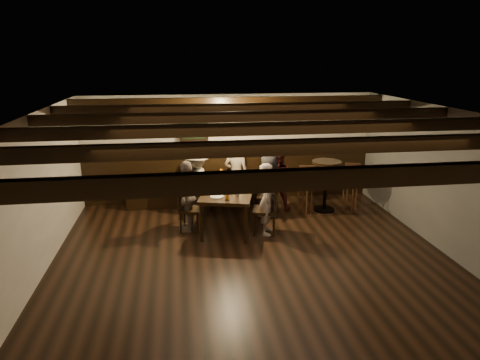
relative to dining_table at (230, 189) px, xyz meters
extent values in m
plane|color=black|center=(0.18, -2.01, -0.70)|extent=(7.00, 7.00, 0.00)
plane|color=black|center=(0.18, -2.01, 1.70)|extent=(7.00, 7.00, 0.00)
plane|color=beige|center=(0.18, 1.49, 0.50)|extent=(6.50, 0.00, 6.50)
plane|color=#545452|center=(3.43, -2.01, 0.50)|extent=(0.00, 7.00, 7.00)
plane|color=beige|center=(-3.07, -2.01, 0.50)|extent=(0.00, 7.00, 7.00)
cube|color=black|center=(0.18, 1.45, -0.15)|extent=(6.50, 0.08, 1.10)
cube|color=black|center=(-0.62, 1.19, -0.48)|extent=(3.00, 0.45, 0.45)
cube|color=black|center=(-0.62, 1.39, 1.05)|extent=(0.62, 0.12, 0.72)
cube|color=black|center=(-0.62, 1.33, 1.05)|extent=(0.50, 0.02, 0.58)
cube|color=black|center=(0.18, -4.91, 1.61)|extent=(6.50, 0.10, 0.16)
cube|color=black|center=(0.18, -3.75, 1.61)|extent=(6.50, 0.10, 0.16)
cube|color=black|center=(0.18, -2.59, 1.61)|extent=(6.50, 0.10, 0.16)
cube|color=black|center=(0.18, -1.43, 1.61)|extent=(6.50, 0.10, 0.16)
cube|color=black|center=(0.18, -0.27, 1.61)|extent=(6.50, 0.10, 0.16)
cube|color=black|center=(0.18, 0.89, 1.61)|extent=(6.50, 0.10, 0.16)
sphere|color=#FFE099|center=(-2.57, 0.87, 1.49)|extent=(0.07, 0.07, 0.07)
sphere|color=#FFE099|center=(-1.20, 0.87, 1.49)|extent=(0.07, 0.07, 0.07)
sphere|color=#FFE099|center=(0.18, 0.87, 1.49)|extent=(0.07, 0.07, 0.07)
sphere|color=#FFE099|center=(1.55, 0.87, 1.49)|extent=(0.07, 0.07, 0.07)
sphere|color=#FFE099|center=(2.93, 0.87, 1.49)|extent=(0.07, 0.07, 0.07)
cube|color=black|center=(0.00, 0.00, 0.03)|extent=(1.39, 2.20, 0.06)
cylinder|color=black|center=(-0.62, -0.83, -0.35)|extent=(0.06, 0.06, 0.70)
cylinder|color=black|center=(-0.15, 1.03, -0.35)|extent=(0.06, 0.06, 0.70)
cylinder|color=black|center=(0.15, -1.03, -0.35)|extent=(0.06, 0.06, 0.70)
cylinder|color=black|center=(0.62, 0.83, -0.35)|extent=(0.06, 0.06, 0.70)
cube|color=black|center=(-0.57, 0.61, -0.25)|extent=(0.53, 0.53, 0.05)
cube|color=black|center=(-0.76, 0.66, 0.01)|extent=(0.15, 0.43, 0.48)
cube|color=black|center=(-0.79, -0.26, -0.29)|extent=(0.48, 0.48, 0.05)
cube|color=black|center=(-0.96, -0.22, -0.05)|extent=(0.13, 0.39, 0.44)
cube|color=black|center=(0.79, 0.26, -0.28)|extent=(0.49, 0.49, 0.05)
cube|color=black|center=(0.97, 0.22, -0.04)|extent=(0.14, 0.40, 0.44)
cube|color=black|center=(0.57, -0.61, -0.25)|extent=(0.53, 0.53, 0.05)
cube|color=black|center=(0.76, -0.66, 0.01)|extent=(0.15, 0.43, 0.48)
imported|color=#262628|center=(-0.65, 1.09, -0.11)|extent=(0.65, 0.50, 1.18)
imported|color=gray|center=(0.26, 1.02, 0.01)|extent=(0.59, 0.46, 1.43)
imported|color=#541D1C|center=(1.09, 0.65, -0.05)|extent=(0.74, 0.64, 1.31)
imported|color=#A9A28F|center=(-0.62, 0.62, -0.01)|extent=(0.72, 0.99, 1.38)
imported|color=gray|center=(-0.84, -0.25, -0.02)|extent=(0.52, 0.86, 1.36)
imported|color=#232325|center=(0.84, 0.25, -0.03)|extent=(0.58, 0.75, 1.35)
imported|color=#B1A495|center=(0.62, -0.62, -0.03)|extent=(0.43, 0.56, 1.35)
cylinder|color=#BF7219|center=(-0.10, 0.75, 0.13)|extent=(0.07, 0.07, 0.14)
cylinder|color=#BF7219|center=(0.40, 0.57, 0.13)|extent=(0.07, 0.07, 0.14)
cylinder|color=#BF7219|center=(-0.27, 0.17, 0.13)|extent=(0.07, 0.07, 0.14)
cylinder|color=silver|center=(0.34, 0.12, 0.13)|extent=(0.07, 0.07, 0.14)
cylinder|color=#BF7219|center=(-0.32, -0.38, 0.13)|extent=(0.07, 0.07, 0.14)
cylinder|color=silver|center=(0.06, -0.58, 0.13)|extent=(0.07, 0.07, 0.14)
cylinder|color=#BF7219|center=(-0.15, -0.79, 0.13)|extent=(0.07, 0.07, 0.14)
cylinder|color=white|center=(-0.32, -0.64, 0.07)|extent=(0.24, 0.24, 0.01)
cylinder|color=white|center=(0.10, -0.34, 0.07)|extent=(0.24, 0.24, 0.01)
cube|color=black|center=(-0.01, -0.05, 0.12)|extent=(0.15, 0.10, 0.12)
cylinder|color=beige|center=(0.19, 0.26, 0.09)|extent=(0.05, 0.05, 0.05)
cylinder|color=black|center=(2.09, 0.40, -0.68)|extent=(0.45, 0.45, 0.04)
cylinder|color=black|center=(2.09, 0.40, -0.17)|extent=(0.07, 0.07, 1.02)
cylinder|color=black|center=(2.09, 0.40, 0.36)|extent=(0.61, 0.61, 0.05)
cylinder|color=#371C11|center=(1.59, 0.20, 0.05)|extent=(0.35, 0.35, 0.05)
cube|color=#371C11|center=(1.56, 0.04, 0.24)|extent=(0.31, 0.09, 0.33)
cylinder|color=#371C11|center=(2.59, 0.25, 0.05)|extent=(0.35, 0.35, 0.05)
cube|color=#371C11|center=(2.53, 0.10, 0.24)|extent=(0.30, 0.13, 0.33)
camera|label=1|loc=(-0.96, -7.91, 2.51)|focal=32.00mm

